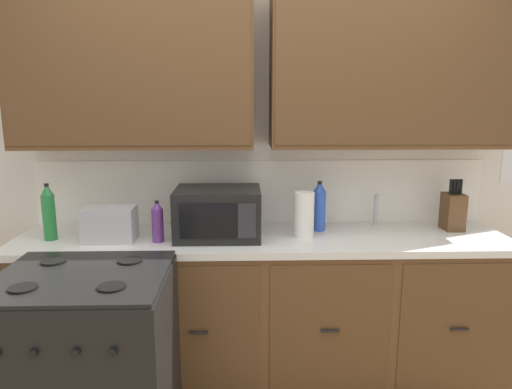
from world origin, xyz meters
The scene contains 11 objects.
wall_unit centered at (0.00, 0.50, 1.67)m, with size 4.00×0.40×2.56m.
counter_run centered at (0.00, 0.30, 0.47)m, with size 2.83×0.64×0.92m.
stove_range centered at (-0.83, -0.33, 0.47)m, with size 0.76×0.68×0.95m.
microwave centered at (-0.25, 0.29, 1.06)m, with size 0.48×0.37×0.28m.
toaster centered at (-0.85, 0.23, 1.02)m, with size 0.28×0.18×0.19m.
knife_block centered at (1.15, 0.40, 1.04)m, with size 0.11×0.14×0.31m.
sink_faucet centered at (0.71, 0.51, 1.02)m, with size 0.02×0.02×0.20m, color #B2B5BA.
paper_towel_roll centered at (0.23, 0.27, 1.05)m, with size 0.12×0.12×0.26m, color white.
bottle_violet centered at (-0.58, 0.20, 1.04)m, with size 0.06×0.06×0.23m.
bottle_green centered at (-1.19, 0.26, 1.08)m, with size 0.07×0.07×0.32m.
bottle_blue centered at (0.34, 0.41, 1.07)m, with size 0.08×0.08×0.30m.
Camera 1 is at (-0.11, -2.33, 1.71)m, focal length 33.25 mm.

